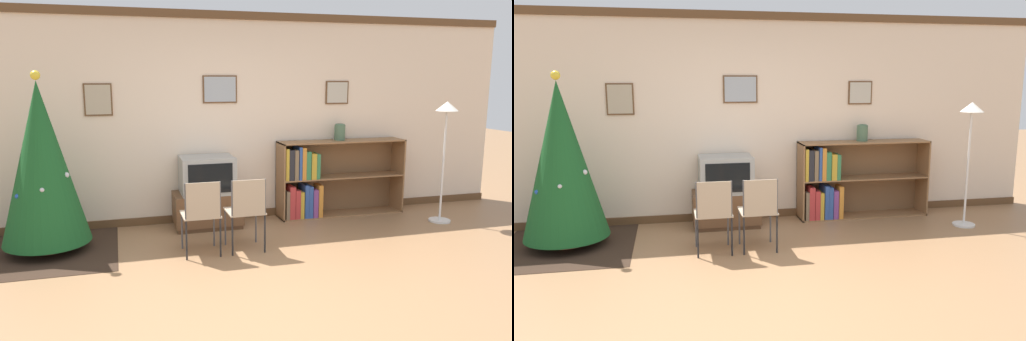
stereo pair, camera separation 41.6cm
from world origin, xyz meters
TOP-DOWN VIEW (x-y plane):
  - ground_plane at (0.00, 0.00)m, footprint 24.00×24.00m
  - wall_back at (-0.00, 2.55)m, footprint 8.32×0.11m
  - area_rug at (-2.07, 1.80)m, footprint 1.46×1.65m
  - christmas_tree at (-2.07, 1.80)m, footprint 0.93×0.93m
  - tv_console at (-0.22, 2.23)m, footprint 0.85×0.52m
  - television at (-0.22, 2.22)m, footprint 0.66×0.51m
  - folding_chair_left at (-0.47, 1.19)m, footprint 0.40×0.40m
  - folding_chair_right at (0.02, 1.19)m, footprint 0.40×0.40m
  - bookshelf at (1.32, 2.31)m, footprint 1.78×0.36m
  - vase at (1.64, 2.36)m, footprint 0.15×0.15m
  - standing_lamp at (2.78, 1.62)m, footprint 0.28×0.28m

SIDE VIEW (x-z plane):
  - ground_plane at x=0.00m, z-range 0.00..0.00m
  - area_rug at x=-2.07m, z-range 0.00..0.01m
  - tv_console at x=-0.22m, z-range 0.00..0.44m
  - folding_chair_left at x=-0.47m, z-range 0.06..0.88m
  - folding_chair_right at x=0.02m, z-range 0.06..0.88m
  - bookshelf at x=1.32m, z-range -0.02..1.01m
  - television at x=-0.22m, z-range 0.44..0.90m
  - christmas_tree at x=-2.07m, z-range 0.00..1.94m
  - vase at x=1.64m, z-range 1.04..1.26m
  - standing_lamp at x=2.78m, z-range 0.42..2.00m
  - wall_back at x=0.00m, z-range 0.00..2.70m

